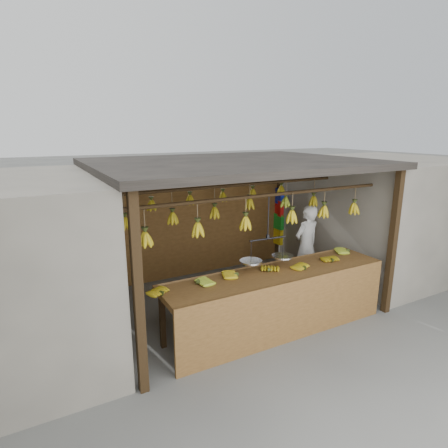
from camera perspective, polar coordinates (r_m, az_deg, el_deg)
ground at (r=6.57m, az=1.27°, el=-11.63°), size 80.00×80.00×0.00m
stall at (r=6.26m, az=-0.12°, el=6.02°), size 4.30×3.30×2.40m
neighbor_right at (r=8.48m, az=22.98°, el=1.43°), size 3.00×3.00×2.30m
counter at (r=5.39m, az=8.68°, el=-9.58°), size 3.52×0.78×0.96m
hanging_bananas at (r=6.04m, az=1.28°, el=2.41°), size 3.62×2.26×0.39m
balance_scale at (r=5.36m, az=6.59°, el=-4.85°), size 0.83×0.34×0.93m
vendor at (r=7.18m, az=12.43°, el=-3.17°), size 0.60×0.44×1.52m
bag_bundles at (r=8.32m, az=8.36°, el=1.26°), size 0.08×0.26×1.25m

